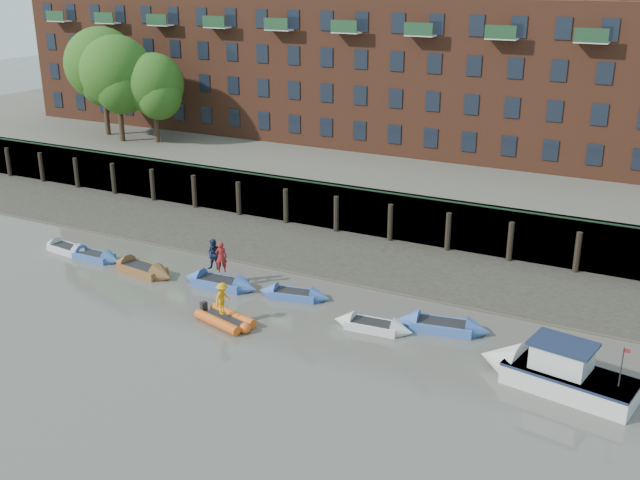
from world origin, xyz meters
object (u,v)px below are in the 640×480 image
Objects in this scene: person_rower_a at (221,257)px; person_rower_b at (214,255)px; rowboat_2 at (142,269)px; motor_launch at (544,369)px; rowboat_5 at (373,326)px; rowboat_6 at (442,326)px; rowboat_1 at (94,256)px; rib_tender at (227,320)px; rowboat_0 at (67,249)px; rowboat_4 at (294,294)px; rowboat_3 at (220,283)px; person_rib_crew at (222,298)px.

person_rower_b reaches higher than person_rower_a.
rowboat_2 is 0.69× the size of motor_launch.
rowboat_5 is 2.36× the size of person_rower_a.
motor_launch is (5.61, -2.89, 0.47)m from rowboat_6.
rowboat_1 is 9.28m from person_rower_b.
rowboat_6 is 10.94m from rib_tender.
rowboat_0 is 6.69m from rowboat_2.
rowboat_0 is at bearing -177.35° from rowboat_2.
rowboat_0 is at bearing 170.68° from rowboat_4.
rowboat_1 is 28.31m from motor_launch.
rowboat_0 is 11.97m from rowboat_3.
rowboat_6 is at bearing -63.58° from person_rib_crew.
rowboat_2 reaches higher than rowboat_4.
rib_tender is at bearing -59.62° from person_rower_b.
person_rower_b is (11.58, 0.02, 1.64)m from rowboat_0.
rib_tender is 1.92× the size of person_rower_a.
rowboat_6 is (3.13, 1.54, 0.03)m from rowboat_5.
rib_tender is 5.50m from person_rower_b.
rowboat_2 is 2.66× the size of person_rower_b.
rowboat_0 is 0.86× the size of rowboat_2.
rowboat_0 is 15.57m from rib_tender.
rowboat_1 is at bearing 172.68° from rowboat_5.
rowboat_5 is at bearing -26.84° from rowboat_4.
person_rib_crew is (-0.22, 0.02, 1.14)m from rib_tender.
rowboat_6 is 0.70× the size of motor_launch.
person_rib_crew is at bearing 90.02° from person_rower_a.
person_rower_a is at bearing 0.91° from rowboat_1.
person_rower_b is (-19.09, 2.40, 1.13)m from motor_launch.
rowboat_1 is 0.84× the size of rowboat_3.
motor_launch is at bearing 137.62° from person_rower_a.
person_rib_crew is at bearing -8.18° from rowboat_0.
rowboat_2 is at bearing 173.20° from rib_tender.
person_rower_a reaches higher than rowboat_5.
motor_launch reaches higher than rowboat_5.
person_rower_a is at bearing 18.53° from rowboat_3.
rowboat_4 is 4.71m from person_rower_a.
rowboat_1 is at bearing -34.47° from person_rower_a.
rowboat_3 is 4.92m from rib_tender.
rowboat_3 is at bearing 6.11° from rowboat_0.
person_rower_a reaches higher than rib_tender.
rowboat_0 is at bearing -179.61° from rib_tender.
person_rower_b reaches higher than rowboat_2.
person_rower_b is (-13.49, -0.49, 1.60)m from rowboat_6.
motor_launch reaches higher than rowboat_0.
rowboat_1 is at bearing 5.20° from motor_launch.
person_rower_b is (4.92, 0.59, 1.60)m from rowboat_2.
person_rower_a is (-2.95, 3.88, 1.58)m from rib_tender.
rowboat_3 is 1.39× the size of rib_tender.
rib_tender is 1.89× the size of person_rower_b.
person_rower_b reaches higher than rowboat_6.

